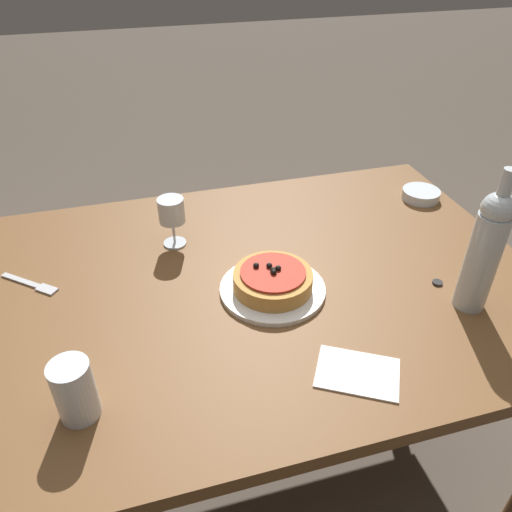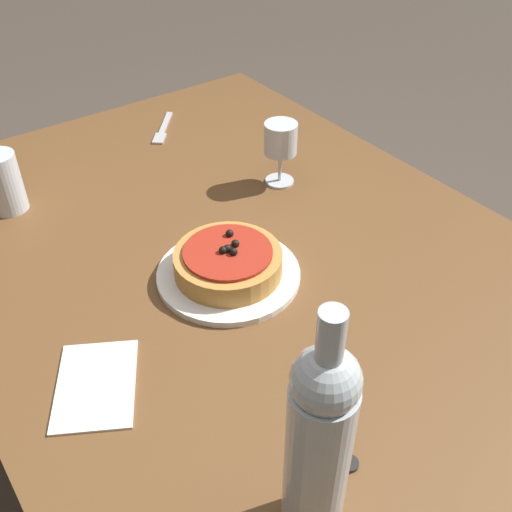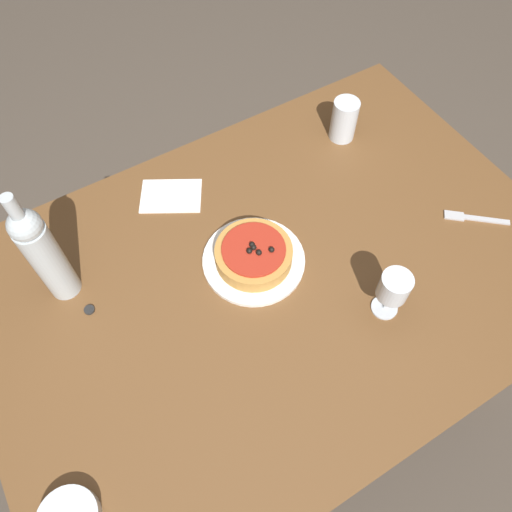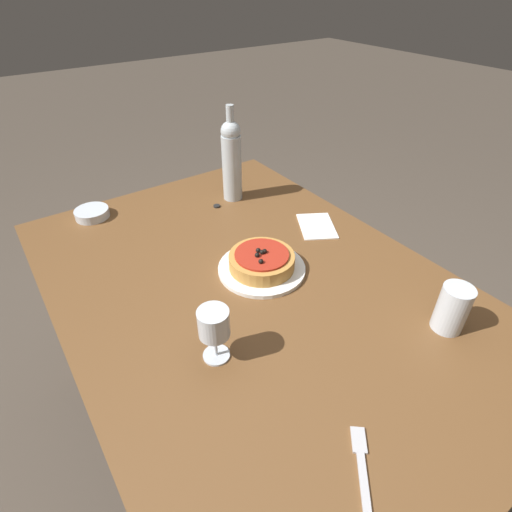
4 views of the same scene
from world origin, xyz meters
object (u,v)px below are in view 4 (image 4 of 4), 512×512
Objects in this scene: dining_table at (253,305)px; water_cup at (452,308)px; pizza at (262,260)px; fork at (362,465)px; wine_bottle at (232,159)px; bottle_cap at (217,206)px; side_bowl at (92,213)px; dinner_plate at (262,268)px; wine_glass at (214,325)px.

water_cup reaches higher than dining_table.
pizza reaches higher than fork.
wine_bottle is at bearing -21.80° from pizza.
fork is 5.73× the size of bottle_cap.
dining_table is at bearing 35.75° from water_cup.
dining_table is 12.29× the size of side_bowl.
dinner_plate is 0.40m from bottle_cap.
dinner_plate is at bearing 158.20° from wine_bottle.
wine_bottle is at bearing 4.67° from water_cup.
wine_glass reaches higher than fork.
side_bowl is at bearing 28.26° from water_cup.
fork is at bearing -166.56° from wine_glass.
wine_bottle reaches higher than dinner_plate.
dining_table is 0.45m from bottle_cap.
dining_table is at bearing -157.36° from side_bowl.
bottle_cap reaches higher than dining_table.
dinner_plate reaches higher than bottle_cap.
fork is (-1.12, -0.13, -0.01)m from side_bowl.
dinner_plate is 10.29× the size of bottle_cap.
water_cup is (-0.24, -0.49, -0.04)m from wine_glass.
water_cup is 0.43m from fork.
wine_bottle is (0.41, -0.17, 0.12)m from pizza.
bottle_cap is (0.93, -0.26, 0.00)m from fork.
dinner_plate is 0.49m from water_cup.
side_bowl is (0.57, 0.30, -0.02)m from pizza.
dinner_plate is 0.57m from fork.
pizza is at bearing -58.15° from dining_table.
water_cup is 0.83m from bottle_cap.
wine_bottle is at bearing -26.04° from dining_table.
wine_bottle is (0.60, -0.43, 0.05)m from wine_glass.
wine_glass is 5.64× the size of bottle_cap.
bottle_cap is at bearing -11.70° from dinner_plate.
side_bowl is (0.57, 0.30, 0.01)m from dinner_plate.
water_cup is at bearing -175.33° from wine_bottle.
side_bowl is at bearing 64.59° from bottle_cap.
wine_glass is 1.20× the size of side_bowl.
wine_bottle is (0.45, -0.22, 0.23)m from dining_table.
side_bowl is (0.76, 0.04, -0.08)m from wine_glass.
pizza is 1.53× the size of water_cup.
pizza is 7.69× the size of bottle_cap.
pizza is (-0.00, 0.00, 0.03)m from dinner_plate.
dinner_plate is at bearing 28.52° from water_cup.
side_bowl is 1.12m from fork.
wine_glass is at bearing 64.23° from water_cup.
pizza is at bearing 121.00° from dinner_plate.
dining_table is 0.55m from wine_bottle.
dinner_plate is 0.65m from side_bowl.
bottle_cap is (0.58, -0.34, -0.09)m from wine_glass.
pizza is at bearing 158.20° from wine_bottle.
side_bowl is at bearing 28.05° from pizza.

